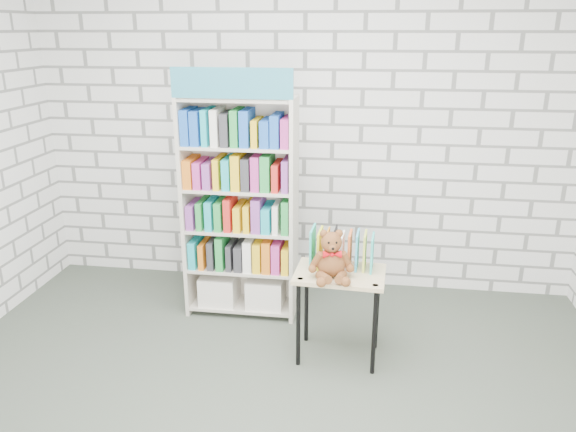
# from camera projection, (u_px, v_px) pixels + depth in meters

# --- Properties ---
(ground) EXTENTS (4.50, 4.50, 0.00)m
(ground) POSITION_uv_depth(u_px,v_px,m) (260.00, 428.00, 3.18)
(ground) COLOR #3D453A
(ground) RESTS_ON ground
(room_shell) EXTENTS (4.52, 4.02, 2.81)m
(room_shell) POSITION_uv_depth(u_px,v_px,m) (254.00, 111.00, 2.61)
(room_shell) COLOR silver
(room_shell) RESTS_ON ground
(bookshelf) EXTENTS (0.85, 0.33, 1.90)m
(bookshelf) POSITION_uv_depth(u_px,v_px,m) (240.00, 207.00, 4.23)
(bookshelf) COLOR beige
(bookshelf) RESTS_ON ground
(display_table) EXTENTS (0.61, 0.44, 0.63)m
(display_table) POSITION_uv_depth(u_px,v_px,m) (340.00, 284.00, 3.71)
(display_table) COLOR tan
(display_table) RESTS_ON ground
(table_books) EXTENTS (0.42, 0.20, 0.24)m
(table_books) POSITION_uv_depth(u_px,v_px,m) (342.00, 250.00, 3.73)
(table_books) COLOR #29B4A8
(table_books) RESTS_ON display_table
(teddy_bear) EXTENTS (0.29, 0.28, 0.32)m
(teddy_bear) POSITION_uv_depth(u_px,v_px,m) (331.00, 259.00, 3.56)
(teddy_bear) COLOR brown
(teddy_bear) RESTS_ON display_table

